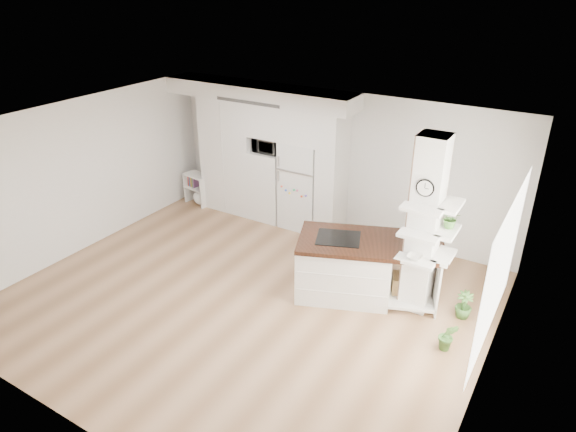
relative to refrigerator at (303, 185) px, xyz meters
The scene contains 14 objects.
floor 2.87m from the refrigerator, 78.93° to the right, with size 7.00×6.00×0.01m, color #A37B58.
room 2.90m from the refrigerator, 78.93° to the right, with size 7.04×6.04×2.72m.
cabinet_wall 1.12m from the refrigerator, behind, with size 4.00×0.71×2.70m.
refrigerator is the anchor object (origin of this frame).
column 3.33m from the refrigerator, 28.14° to the right, with size 0.69×0.90×2.70m.
window 4.70m from the refrigerator, 30.76° to the right, with size 2.40×2.40×0.00m, color white.
pendant_light 3.59m from the refrigerator, 48.71° to the right, with size 0.12×0.12×0.10m, color white.
kitchen_island 2.55m from the refrigerator, 42.54° to the right, with size 2.39×1.75×1.54m.
bookshelf 2.53m from the refrigerator, behind, with size 0.62×0.42×0.68m.
floor_plant_a 4.23m from the refrigerator, 32.53° to the right, with size 0.25×0.20×0.45m, color #396629.
floor_plant_b 3.85m from the refrigerator, 21.72° to the right, with size 0.24×0.24×0.43m, color #396629.
microwave 1.02m from the refrigerator, behind, with size 0.54×0.37×0.30m, color #2D2D2D.
shelf_plant 3.51m from the refrigerator, 23.68° to the right, with size 0.27×0.23×0.30m, color #396629.
decor_bowl 3.34m from the refrigerator, 32.27° to the right, with size 0.22×0.22×0.05m, color white.
Camera 1 is at (4.01, -5.35, 4.64)m, focal length 32.00 mm.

